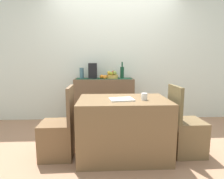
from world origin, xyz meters
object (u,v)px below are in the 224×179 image
Objects in this scene: wine_bottle at (122,72)px; ceramic_vase at (82,73)px; chair_near_window at (58,136)px; chair_by_corner at (186,134)px; sideboard_console at (104,101)px; coffee_cup at (144,97)px; fruit_bowl at (112,77)px; coffee_maker at (93,71)px; open_book at (122,99)px; dining_table at (123,127)px.

ceramic_vase is (-0.77, 0.00, -0.02)m from wine_bottle.
chair_near_window is (-0.93, -1.33, -0.72)m from wine_bottle.
chair_near_window and chair_by_corner have the same top height.
sideboard_console is 1.70m from chair_by_corner.
chair_by_corner is (0.57, 0.08, -0.52)m from coffee_cup.
coffee_maker is (-0.37, 0.00, 0.11)m from fruit_bowl.
chair_near_window is 1.00× the size of chair_by_corner.
open_book is at bearing -81.53° from sideboard_console.
chair_near_window is (-0.82, 0.00, -0.10)m from dining_table.
coffee_maker is at bearing 133.62° from chair_by_corner.
fruit_bowl reaches higher than sideboard_console.
dining_table is at bearing -71.38° from coffee_maker.
coffee_maker is 0.27× the size of dining_table.
open_book is at bearing -95.68° from wine_bottle.
wine_bottle is at bearing 0.00° from ceramic_vase.
ceramic_vase reaches higher than sideboard_console.
chair_near_window reaches higher than dining_table.
dining_table is at bearing -63.63° from ceramic_vase.
ceramic_vase is 0.23× the size of chair_near_window.
wine_bottle is 0.77m from ceramic_vase.
coffee_cup reaches higher than dining_table.
ceramic_vase is at bearing 83.12° from chair_near_window.
sideboard_console is 0.62m from coffee_maker.
chair_near_window is (-0.37, -1.33, -0.75)m from coffee_maker.
wine_bottle reaches higher than chair_by_corner.
coffee_maker is 0.33× the size of chair_by_corner.
fruit_bowl is 0.21m from wine_bottle.
ceramic_vase is (-0.58, 0.00, 0.07)m from fruit_bowl.
fruit_bowl is 0.58m from ceramic_vase.
sideboard_console is 1.45m from open_book.
chair_by_corner reaches higher than coffee_cup.
chair_by_corner is at bearing -62.11° from wine_bottle.
chair_by_corner is at bearing -55.94° from fruit_bowl.
coffee_cup is 0.09× the size of chair_by_corner.
sideboard_console is at bearing 108.69° from coffee_cup.
open_book is at bearing -65.66° from ceramic_vase.
ceramic_vase is at bearing 116.37° from dining_table.
open_book is 0.97m from chair_by_corner.
wine_bottle reaches higher than sideboard_console.
coffee_cup is 1.18m from chair_near_window.
dining_table is at bearing -86.56° from fruit_bowl.
open_book is (0.21, -1.40, 0.31)m from sideboard_console.
sideboard_console is 1.35m from dining_table.
sideboard_console is 1.46m from chair_near_window.
coffee_cup is (0.24, -0.08, 0.41)m from dining_table.
chair_near_window is at bearing 179.97° from chair_by_corner.
chair_by_corner is at bearing -3.28° from open_book.
fruit_bowl is at bearing 84.00° from open_book.
coffee_maker reaches higher than dining_table.
fruit_bowl is 1.44m from dining_table.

